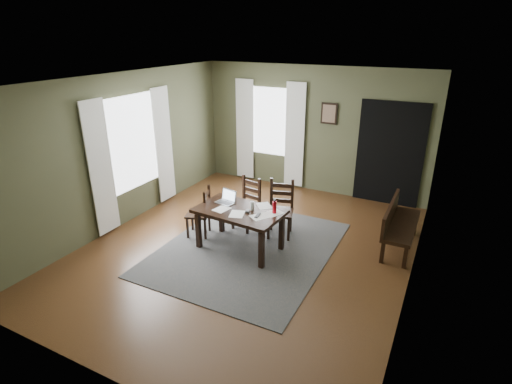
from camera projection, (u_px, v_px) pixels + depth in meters
The scene contains 26 objects.
ground at pixel (248, 249), 6.60m from camera, with size 5.00×6.00×0.01m.
room_shell at pixel (247, 143), 5.92m from camera, with size 5.02×6.02×2.71m.
rug at pixel (248, 248), 6.60m from camera, with size 2.60×3.20×0.01m.
dining_table at pixel (240, 215), 6.37m from camera, with size 1.44×0.93×0.69m.
chair_end at pixel (201, 213), 6.88m from camera, with size 0.49×0.49×0.88m.
chair_back_left at pixel (247, 204), 7.14m from camera, with size 0.47×0.47×0.93m.
chair_back_right at pixel (281, 209), 6.88m from camera, with size 0.53×0.53×0.98m.
bench at pixel (398, 222), 6.48m from camera, with size 0.44×1.38×0.78m.
laptop at pixel (227, 199), 6.60m from camera, with size 0.34×0.29×0.21m.
computer_mouse at pixel (247, 211), 6.25m from camera, with size 0.06×0.10×0.03m, color #3F3F42.
tv_remote at pixel (258, 216), 6.12m from camera, with size 0.05×0.17×0.02m, color black.
drinking_glass at pixel (252, 206), 6.31m from camera, with size 0.07×0.07×0.14m, color silver.
water_bottle at pixel (274, 207), 6.18m from camera, with size 0.08×0.08×0.22m.
paper_a at pixel (222, 209), 6.36m from camera, with size 0.20×0.27×0.00m, color white.
paper_b at pixel (260, 216), 6.11m from camera, with size 0.22×0.29×0.00m, color white.
paper_c at pixel (264, 206), 6.48m from camera, with size 0.21×0.28×0.00m, color white.
paper_d at pixel (273, 213), 6.22m from camera, with size 0.22×0.29×0.00m, color white.
paper_e at pixel (237, 214), 6.19m from camera, with size 0.21×0.28×0.00m, color white.
window_left at pixel (132, 143), 7.25m from camera, with size 0.01×1.30×1.70m.
window_back at pixel (270, 122), 8.93m from camera, with size 1.00×0.01×1.50m.
curtain_left_near at pixel (101, 169), 6.65m from camera, with size 0.03×0.48×2.30m.
curtain_left_far at pixel (164, 146), 8.01m from camera, with size 0.03×0.48×2.30m.
curtain_back_left at pixel (245, 130), 9.25m from camera, with size 0.44×0.03×2.30m.
curtain_back_right at pixel (295, 136), 8.74m from camera, with size 0.44×0.03×2.30m.
framed_picture at pixel (329, 114), 8.25m from camera, with size 0.34×0.03×0.44m.
doorway_back at pixel (390, 154), 7.97m from camera, with size 1.30×0.03×2.10m.
Camera 1 is at (2.71, -5.08, 3.35)m, focal length 28.00 mm.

